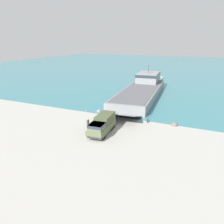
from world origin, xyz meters
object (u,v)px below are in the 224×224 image
moored_boat_a (158,79)px  cargo_crate (89,133)px  mooring_bollard (148,121)px  military_truck (102,124)px  soldier_on_ramp (88,123)px  landing_craft (142,89)px

moored_boat_a → cargo_crate: size_ratio=8.52×
mooring_bollard → military_truck: bearing=-126.0°
soldier_on_ramp → moored_boat_a: size_ratio=0.22×
mooring_bollard → cargo_crate: (-7.09, -9.70, -0.02)m
moored_boat_a → cargo_crate: 56.06m
landing_craft → moored_boat_a: size_ratio=4.64×
landing_craft → cargo_crate: size_ratio=39.50×
military_truck → mooring_bollard: 9.62m
mooring_bollard → landing_craft: bearing=109.4°
soldier_on_ramp → moored_boat_a: bearing=-85.9°
military_truck → cargo_crate: (-1.48, -1.96, -1.13)m
moored_boat_a → mooring_bollard: (8.59, -46.35, -0.02)m
military_truck → moored_boat_a: bearing=178.4°
landing_craft → soldier_on_ramp: bearing=-98.3°
moored_boat_a → cargo_crate: (1.49, -56.04, -0.03)m
military_truck → soldier_on_ramp: bearing=-106.3°
military_truck → cargo_crate: size_ratio=7.31×
landing_craft → cargo_crate: (0.21, -30.44, -1.39)m
landing_craft → military_truck: landing_craft is taller
military_truck → soldier_on_ramp: 3.30m
military_truck → cargo_crate: 2.70m
landing_craft → soldier_on_ramp: size_ratio=21.41×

